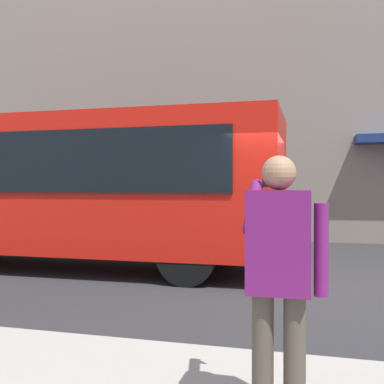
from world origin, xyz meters
name	(u,v)px	position (x,y,z in m)	size (l,w,h in m)	color
ground_plane	(305,287)	(0.00, 0.00, 0.00)	(60.00, 60.00, 0.00)	#2B2B2D
building_facade_far	(309,46)	(-0.02, -6.80, 5.99)	(28.00, 1.55, 12.00)	gray
red_bus	(60,185)	(4.94, -0.70, 1.68)	(9.05, 2.54, 3.08)	red
pedestrian_photographer	(279,267)	(0.11, 4.74, 1.14)	(0.53, 0.52, 1.70)	#4C4238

